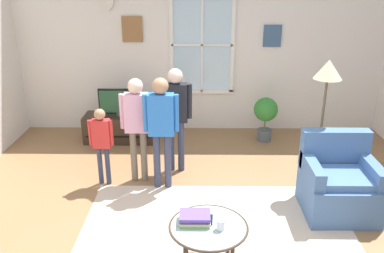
# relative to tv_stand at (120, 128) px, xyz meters

# --- Properties ---
(ground_plane) EXTENTS (6.50, 7.00, 0.02)m
(ground_plane) POSITION_rel_tv_stand_xyz_m (1.28, -2.65, -0.22)
(ground_plane) COLOR olive
(back_wall) EXTENTS (5.90, 0.17, 2.94)m
(back_wall) POSITION_rel_tv_stand_xyz_m (1.27, 0.60, 1.25)
(back_wall) COLOR silver
(back_wall) RESTS_ON ground_plane
(area_rug) EXTENTS (2.84, 2.15, 0.01)m
(area_rug) POSITION_rel_tv_stand_xyz_m (1.43, -2.55, -0.21)
(area_rug) COLOR #C6B29E
(area_rug) RESTS_ON ground_plane
(tv_stand) EXTENTS (1.09, 0.45, 0.43)m
(tv_stand) POSITION_rel_tv_stand_xyz_m (0.00, 0.00, 0.00)
(tv_stand) COLOR #2D2319
(tv_stand) RESTS_ON ground_plane
(television) EXTENTS (0.60, 0.08, 0.42)m
(television) POSITION_rel_tv_stand_xyz_m (0.00, -0.00, 0.43)
(television) COLOR #4C4C4C
(television) RESTS_ON tv_stand
(armchair) EXTENTS (0.76, 0.74, 0.87)m
(armchair) POSITION_rel_tv_stand_xyz_m (2.79, -1.98, 0.11)
(armchair) COLOR #476B9E
(armchair) RESTS_ON ground_plane
(coffee_table) EXTENTS (0.71, 0.71, 0.45)m
(coffee_table) POSITION_rel_tv_stand_xyz_m (1.32, -2.95, 0.20)
(coffee_table) COLOR #99B2B7
(coffee_table) RESTS_ON ground_plane
(book_stack) EXTENTS (0.28, 0.20, 0.09)m
(book_stack) POSITION_rel_tv_stand_xyz_m (1.20, -2.90, 0.28)
(book_stack) COLOR #80B856
(book_stack) RESTS_ON coffee_table
(cup) EXTENTS (0.07, 0.07, 0.10)m
(cup) POSITION_rel_tv_stand_xyz_m (1.42, -3.00, 0.28)
(cup) COLOR white
(cup) RESTS_ON coffee_table
(remote_near_books) EXTENTS (0.05, 0.14, 0.02)m
(remote_near_books) POSITION_rel_tv_stand_xyz_m (1.34, -2.86, 0.24)
(remote_near_books) COLOR black
(remote_near_books) RESTS_ON coffee_table
(person_pink_shirt) EXTENTS (0.41, 0.18, 1.35)m
(person_pink_shirt) POSITION_rel_tv_stand_xyz_m (0.48, -1.32, 0.63)
(person_pink_shirt) COLOR #726656
(person_pink_shirt) RESTS_ON ground_plane
(person_black_shirt) EXTENTS (0.42, 0.19, 1.40)m
(person_black_shirt) POSITION_rel_tv_stand_xyz_m (0.94, -1.02, 0.67)
(person_black_shirt) COLOR #333851
(person_black_shirt) RESTS_ON ground_plane
(person_blue_shirt) EXTENTS (0.42, 0.19, 1.40)m
(person_blue_shirt) POSITION_rel_tv_stand_xyz_m (0.80, -1.48, 0.66)
(person_blue_shirt) COLOR #333851
(person_blue_shirt) RESTS_ON ground_plane
(person_red_shirt) EXTENTS (0.30, 0.14, 1.00)m
(person_red_shirt) POSITION_rel_tv_stand_xyz_m (0.05, -1.41, 0.41)
(person_red_shirt) COLOR #333851
(person_red_shirt) RESTS_ON ground_plane
(potted_plant_by_window) EXTENTS (0.37, 0.37, 0.70)m
(potted_plant_by_window) POSITION_rel_tv_stand_xyz_m (2.29, 0.03, 0.24)
(potted_plant_by_window) COLOR #4C565B
(potted_plant_by_window) RESTS_ON ground_plane
(floor_lamp) EXTENTS (0.32, 0.32, 1.61)m
(floor_lamp) POSITION_rel_tv_stand_xyz_m (2.70, -1.45, 1.13)
(floor_lamp) COLOR black
(floor_lamp) RESTS_ON ground_plane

